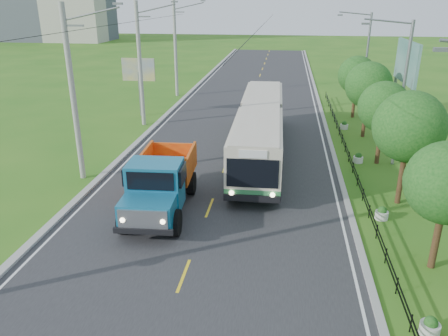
% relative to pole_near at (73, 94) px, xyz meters
% --- Properties ---
extents(ground, '(240.00, 240.00, 0.00)m').
position_rel_pole_near_xyz_m(ground, '(8.26, -9.00, -5.09)').
color(ground, '#2B6718').
rests_on(ground, ground).
extents(road, '(14.00, 120.00, 0.02)m').
position_rel_pole_near_xyz_m(road, '(8.26, 11.00, -5.08)').
color(road, '#28282B').
rests_on(road, ground).
extents(curb_left, '(0.40, 120.00, 0.15)m').
position_rel_pole_near_xyz_m(curb_left, '(1.06, 11.00, -5.02)').
color(curb_left, '#9E9E99').
rests_on(curb_left, ground).
extents(curb_right, '(0.30, 120.00, 0.10)m').
position_rel_pole_near_xyz_m(curb_right, '(15.41, 11.00, -5.04)').
color(curb_right, '#9E9E99').
rests_on(curb_right, ground).
extents(edge_line_left, '(0.12, 120.00, 0.00)m').
position_rel_pole_near_xyz_m(edge_line_left, '(1.61, 11.00, -5.07)').
color(edge_line_left, silver).
rests_on(edge_line_left, road).
extents(edge_line_right, '(0.12, 120.00, 0.00)m').
position_rel_pole_near_xyz_m(edge_line_right, '(14.91, 11.00, -5.07)').
color(edge_line_right, silver).
rests_on(edge_line_right, road).
extents(centre_dash, '(0.12, 2.20, 0.00)m').
position_rel_pole_near_xyz_m(centre_dash, '(8.26, -9.00, -5.07)').
color(centre_dash, yellow).
rests_on(centre_dash, road).
extents(railing_right, '(0.04, 40.00, 0.60)m').
position_rel_pole_near_xyz_m(railing_right, '(16.26, 5.00, -4.79)').
color(railing_right, black).
rests_on(railing_right, ground).
extents(pole_near, '(3.51, 0.32, 10.00)m').
position_rel_pole_near_xyz_m(pole_near, '(0.00, 0.00, 0.00)').
color(pole_near, gray).
rests_on(pole_near, ground).
extents(pole_mid, '(3.51, 0.32, 10.00)m').
position_rel_pole_near_xyz_m(pole_mid, '(0.00, 12.00, 0.00)').
color(pole_mid, gray).
rests_on(pole_mid, ground).
extents(pole_far, '(3.51, 0.32, 10.00)m').
position_rel_pole_near_xyz_m(pole_far, '(0.00, 24.00, 0.00)').
color(pole_far, gray).
rests_on(pole_far, ground).
extents(tree_second, '(3.18, 3.26, 5.30)m').
position_rel_pole_near_xyz_m(tree_second, '(18.12, -6.86, -1.57)').
color(tree_second, '#382314').
rests_on(tree_second, ground).
extents(tree_third, '(3.60, 3.62, 6.00)m').
position_rel_pole_near_xyz_m(tree_third, '(18.12, -0.86, -1.11)').
color(tree_third, '#382314').
rests_on(tree_third, ground).
extents(tree_fourth, '(3.24, 3.31, 5.40)m').
position_rel_pole_near_xyz_m(tree_fourth, '(18.12, 5.14, -1.51)').
color(tree_fourth, '#382314').
rests_on(tree_fourth, ground).
extents(tree_fifth, '(3.48, 3.52, 5.80)m').
position_rel_pole_near_xyz_m(tree_fifth, '(18.12, 11.14, -1.24)').
color(tree_fifth, '#382314').
rests_on(tree_fifth, ground).
extents(tree_back, '(3.30, 3.36, 5.50)m').
position_rel_pole_near_xyz_m(tree_back, '(18.12, 17.14, -1.44)').
color(tree_back, '#382314').
rests_on(tree_back, ground).
extents(streetlight_mid, '(3.02, 0.20, 9.07)m').
position_rel_pole_near_xyz_m(streetlight_mid, '(18.90, 5.00, -0.19)').
color(streetlight_mid, slate).
rests_on(streetlight_mid, ground).
extents(streetlight_far, '(3.02, 0.20, 9.07)m').
position_rel_pole_near_xyz_m(streetlight_far, '(18.90, 19.00, -0.19)').
color(streetlight_far, slate).
rests_on(streetlight_far, ground).
extents(planter_front, '(0.64, 0.64, 0.67)m').
position_rel_pole_near_xyz_m(planter_front, '(16.86, -11.00, -4.81)').
color(planter_front, silver).
rests_on(planter_front, ground).
extents(planter_near, '(0.64, 0.64, 0.67)m').
position_rel_pole_near_xyz_m(planter_near, '(16.86, -3.00, -4.81)').
color(planter_near, silver).
rests_on(planter_near, ground).
extents(planter_mid, '(0.64, 0.64, 0.67)m').
position_rel_pole_near_xyz_m(planter_mid, '(16.86, 5.00, -4.81)').
color(planter_mid, silver).
rests_on(planter_mid, ground).
extents(planter_far, '(0.64, 0.64, 0.67)m').
position_rel_pole_near_xyz_m(planter_far, '(16.86, 13.00, -4.81)').
color(planter_far, silver).
rests_on(planter_far, ground).
extents(billboard_left, '(3.00, 0.20, 5.20)m').
position_rel_pole_near_xyz_m(billboard_left, '(-1.24, 15.00, -1.23)').
color(billboard_left, slate).
rests_on(billboard_left, ground).
extents(billboard_right, '(0.24, 6.00, 7.30)m').
position_rel_pole_near_xyz_m(billboard_right, '(20.56, 11.00, 0.25)').
color(billboard_right, slate).
rests_on(billboard_right, ground).
extents(bus, '(3.25, 17.80, 3.42)m').
position_rel_pole_near_xyz_m(bus, '(10.30, 5.65, -3.03)').
color(bus, '#2E7441').
rests_on(bus, ground).
extents(dump_truck, '(3.11, 7.23, 2.98)m').
position_rel_pole_near_xyz_m(dump_truck, '(5.88, -3.57, -3.41)').
color(dump_truck, '#17678B').
rests_on(dump_truck, ground).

